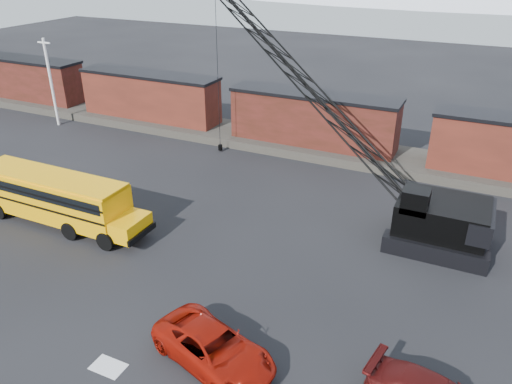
# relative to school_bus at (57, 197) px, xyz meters

# --- Properties ---
(ground) EXTENTS (160.00, 160.00, 0.00)m
(ground) POSITION_rel_school_bus_xyz_m (9.83, -4.01, -1.79)
(ground) COLOR black
(ground) RESTS_ON ground
(gravel_berm) EXTENTS (120.00, 5.00, 0.70)m
(gravel_berm) POSITION_rel_school_bus_xyz_m (9.83, 17.99, -1.44)
(gravel_berm) COLOR #403D35
(gravel_berm) RESTS_ON ground
(boxcar_west_far) EXTENTS (13.70, 3.10, 4.17)m
(boxcar_west_far) POSITION_rel_school_bus_xyz_m (-22.17, 17.99, 0.97)
(boxcar_west_far) COLOR #551C17
(boxcar_west_far) RESTS_ON gravel_berm
(boxcar_west_near) EXTENTS (13.70, 3.10, 4.17)m
(boxcar_west_near) POSITION_rel_school_bus_xyz_m (-6.17, 17.99, 0.97)
(boxcar_west_near) COLOR #421A12
(boxcar_west_near) RESTS_ON gravel_berm
(boxcar_mid) EXTENTS (13.70, 3.10, 4.17)m
(boxcar_mid) POSITION_rel_school_bus_xyz_m (9.83, 17.99, 0.97)
(boxcar_mid) COLOR #551C17
(boxcar_mid) RESTS_ON gravel_berm
(utility_pole) EXTENTS (1.40, 0.24, 8.00)m
(utility_pole) POSITION_rel_school_bus_xyz_m (-14.17, 13.99, 2.36)
(utility_pole) COLOR silver
(utility_pole) RESTS_ON ground
(snow_patch) EXTENTS (1.40, 0.90, 0.02)m
(snow_patch) POSITION_rel_school_bus_xyz_m (10.33, -8.01, -1.78)
(snow_patch) COLOR silver
(snow_patch) RESTS_ON ground
(school_bus) EXTENTS (11.65, 2.65, 3.19)m
(school_bus) POSITION_rel_school_bus_xyz_m (0.00, 0.00, 0.00)
(school_bus) COLOR #F6A605
(school_bus) RESTS_ON ground
(red_pickup) EXTENTS (6.07, 4.14, 1.54)m
(red_pickup) POSITION_rel_school_bus_xyz_m (14.11, -5.95, -1.02)
(red_pickup) COLOR #941107
(red_pickup) RESTS_ON ground
(crawler_crane) EXTENTS (21.37, 9.91, 13.42)m
(crawler_crane) POSITION_rel_school_bus_xyz_m (11.34, 10.93, 5.78)
(crawler_crane) COLOR black
(crawler_crane) RESTS_ON ground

